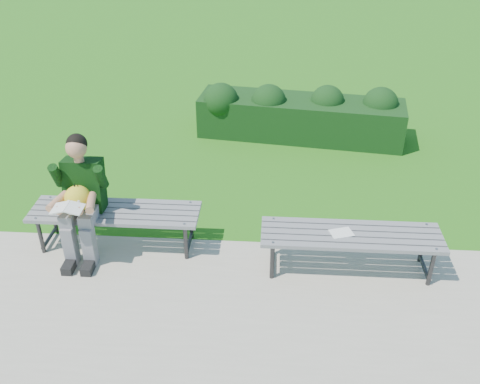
% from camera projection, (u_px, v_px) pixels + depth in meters
% --- Properties ---
extents(ground, '(80.00, 80.00, 0.00)m').
position_uv_depth(ground, '(237.00, 243.00, 5.97)').
color(ground, '#20771E').
rests_on(ground, ground).
extents(walkway, '(30.00, 3.50, 0.02)m').
position_uv_depth(walkway, '(222.00, 366.00, 4.47)').
color(walkway, beige).
rests_on(walkway, ground).
extents(hedge, '(3.16, 1.17, 0.84)m').
position_uv_depth(hedge, '(300.00, 114.00, 8.16)').
color(hedge, '#1B4311').
rests_on(hedge, ground).
extents(bench_left, '(1.80, 0.50, 0.46)m').
position_uv_depth(bench_left, '(115.00, 215.00, 5.70)').
color(bench_left, gray).
rests_on(bench_left, walkway).
extents(bench_right, '(1.80, 0.50, 0.46)m').
position_uv_depth(bench_right, '(351.00, 238.00, 5.34)').
color(bench_right, gray).
rests_on(bench_right, walkway).
extents(seated_boy, '(0.56, 0.76, 1.31)m').
position_uv_depth(seated_boy, '(80.00, 195.00, 5.48)').
color(seated_boy, gray).
rests_on(seated_boy, walkway).
extents(paper_sheet, '(0.26, 0.22, 0.01)m').
position_uv_depth(paper_sheet, '(341.00, 233.00, 5.32)').
color(paper_sheet, white).
rests_on(paper_sheet, bench_right).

